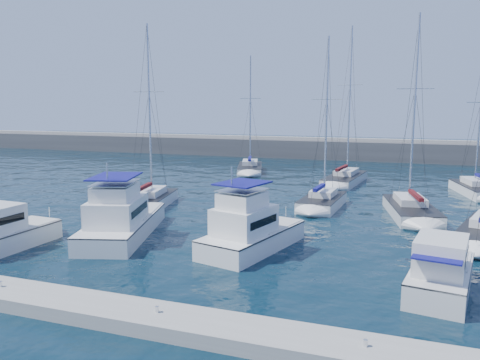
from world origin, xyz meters
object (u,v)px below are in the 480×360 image
(sailboat_mid_d, at_px, (411,209))
(sailboat_back_b, at_px, (345,179))
(sailboat_mid_c, at_px, (322,201))
(motor_yacht_port_inner, at_px, (121,221))
(sailboat_back_c, at_px, (477,189))
(sailboat_mid_a, at_px, (149,201))
(sailboat_back_a, at_px, (250,168))
(motor_yacht_port_outer, at_px, (2,234))
(motor_yacht_stbd_outer, at_px, (440,274))
(motor_yacht_stbd_inner, at_px, (249,232))

(sailboat_mid_d, xyz_separation_m, sailboat_back_b, (-6.91, 14.44, 0.01))
(sailboat_mid_c, bearing_deg, motor_yacht_port_inner, -125.17)
(sailboat_mid_d, distance_m, sailboat_back_c, 13.39)
(sailboat_mid_a, bearing_deg, sailboat_mid_c, 6.35)
(sailboat_mid_c, relative_size, sailboat_back_a, 0.95)
(motor_yacht_port_outer, relative_size, sailboat_back_b, 0.37)
(sailboat_mid_c, height_order, sailboat_back_a, sailboat_back_a)
(motor_yacht_port_inner, relative_size, sailboat_back_a, 0.69)
(motor_yacht_port_outer, relative_size, motor_yacht_port_inner, 0.62)
(motor_yacht_port_inner, bearing_deg, sailboat_back_c, 28.73)
(motor_yacht_port_outer, bearing_deg, sailboat_back_c, 47.73)
(motor_yacht_stbd_outer, bearing_deg, motor_yacht_stbd_inner, 172.15)
(motor_yacht_port_outer, distance_m, sailboat_back_a, 37.35)
(motor_yacht_port_outer, height_order, sailboat_back_b, sailboat_back_b)
(motor_yacht_stbd_outer, relative_size, sailboat_back_b, 0.37)
(sailboat_mid_d, xyz_separation_m, sailboat_back_c, (6.27, 11.83, -0.01))
(motor_yacht_port_inner, distance_m, sailboat_back_c, 34.83)
(sailboat_back_c, bearing_deg, sailboat_back_b, 156.39)
(sailboat_back_c, bearing_deg, sailboat_mid_c, -152.91)
(sailboat_mid_c, distance_m, sailboat_back_c, 17.41)
(motor_yacht_port_outer, xyz_separation_m, sailboat_mid_a, (2.11, 13.76, -0.41))
(motor_yacht_stbd_inner, height_order, motor_yacht_stbd_outer, motor_yacht_stbd_inner)
(sailboat_mid_d, bearing_deg, sailboat_mid_c, 162.81)
(sailboat_back_a, distance_m, sailboat_back_c, 27.29)
(motor_yacht_port_inner, xyz_separation_m, motor_yacht_stbd_outer, (19.41, -3.15, -0.19))
(motor_yacht_port_outer, relative_size, sailboat_back_a, 0.43)
(motor_yacht_port_outer, xyz_separation_m, sailboat_back_a, (3.64, 37.17, -0.42))
(motor_yacht_port_inner, bearing_deg, motor_yacht_stbd_inner, -15.89)
(motor_yacht_stbd_inner, height_order, sailboat_back_b, sailboat_back_b)
(sailboat_back_a, height_order, sailboat_back_c, sailboat_back_a)
(sailboat_back_a, xyz_separation_m, sailboat_back_c, (26.18, -7.73, -0.01))
(sailboat_mid_c, relative_size, sailboat_back_c, 1.02)
(motor_yacht_stbd_inner, relative_size, sailboat_mid_a, 0.53)
(motor_yacht_port_outer, height_order, sailboat_mid_d, sailboat_mid_d)
(motor_yacht_port_outer, xyz_separation_m, motor_yacht_stbd_inner, (14.26, 4.82, 0.19))
(sailboat_back_a, relative_size, sailboat_back_c, 1.07)
(motor_yacht_port_inner, relative_size, motor_yacht_stbd_inner, 1.28)
(sailboat_mid_c, xyz_separation_m, sailboat_back_c, (13.44, 11.07, -0.02))
(motor_yacht_stbd_outer, xyz_separation_m, sailboat_back_c, (5.11, 27.87, -0.42))
(motor_yacht_stbd_outer, distance_m, sailboat_mid_c, 18.76)
(motor_yacht_port_inner, relative_size, motor_yacht_stbd_outer, 1.61)
(motor_yacht_stbd_inner, distance_m, sailboat_mid_a, 15.09)
(motor_yacht_port_outer, bearing_deg, sailboat_mid_c, 51.37)
(sailboat_back_c, bearing_deg, motor_yacht_port_outer, -147.75)
(sailboat_mid_a, distance_m, sailboat_back_b, 23.37)
(motor_yacht_stbd_inner, distance_m, sailboat_back_a, 34.06)
(motor_yacht_stbd_outer, bearing_deg, motor_yacht_port_outer, -166.97)
(sailboat_mid_c, xyz_separation_m, sailboat_back_a, (-12.74, 18.80, -0.01))
(sailboat_mid_c, relative_size, sailboat_back_b, 0.83)
(motor_yacht_port_inner, height_order, sailboat_mid_a, sailboat_mid_a)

